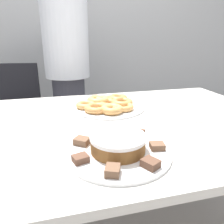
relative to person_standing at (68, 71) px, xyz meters
The scene contains 24 objects.
wall_back 0.84m from the person_standing, 79.17° to the left, with size 8.00×0.05×2.60m.
table 0.95m from the person_standing, 81.93° to the right, with size 1.64×1.02×0.74m.
person_standing is the anchor object (origin of this frame).
office_chair_left 0.62m from the person_standing, behind, with size 0.50×0.50×0.89m.
plate_cake 1.21m from the person_standing, 86.04° to the right, with size 0.35×0.35×0.01m.
plate_donuts 0.75m from the person_standing, 77.06° to the right, with size 0.38×0.38×0.01m.
frosted_cake 1.21m from the person_standing, 86.04° to the right, with size 0.18×0.18×0.06m.
lamington_0 1.13m from the person_standing, 91.24° to the right, with size 0.07×0.06×0.02m.
lamington_1 1.24m from the person_standing, 91.97° to the right, with size 0.05×0.05×0.02m.
lamington_2 1.33m from the person_standing, 88.54° to the right, with size 0.05×0.06×0.02m.
lamington_3 1.33m from the person_standing, 83.61° to the right, with size 0.06×0.06×0.02m.
lamington_4 1.24m from the person_standing, 80.13° to the right, with size 0.05×0.05×0.02m.
lamington_5 1.13m from the person_standing, 80.80° to the right, with size 0.07×0.07×0.02m.
lamington_6 1.08m from the person_standing, 86.00° to the right, with size 0.05×0.06×0.02m.
donut_0 0.75m from the person_standing, 77.06° to the right, with size 0.10×0.10×0.03m.
donut_1 0.73m from the person_standing, 86.57° to the right, with size 0.10×0.10×0.03m.
donut_2 0.80m from the person_standing, 83.60° to the right, with size 0.12×0.12×0.03m.
donut_3 0.85m from the person_standing, 79.27° to the right, with size 0.11×0.11×0.04m.
donut_4 0.83m from the person_standing, 74.59° to the right, with size 0.12×0.12×0.03m.
donut_5 0.77m from the person_standing, 71.86° to the right, with size 0.12×0.12×0.03m.
donut_6 0.70m from the person_standing, 70.03° to the right, with size 0.11×0.11×0.04m.
donut_7 0.67m from the person_standing, 75.46° to the right, with size 0.12×0.12×0.03m.
donut_8 0.68m from the person_standing, 79.61° to the right, with size 0.12×0.12×0.04m.
napkin 1.15m from the person_standing, 60.71° to the right, with size 0.13×0.11×0.01m.
Camera 1 is at (-0.22, -0.89, 1.10)m, focal length 35.00 mm.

